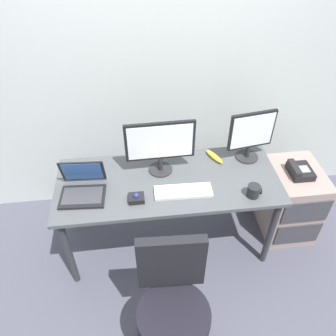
% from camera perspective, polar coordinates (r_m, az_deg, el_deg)
% --- Properties ---
extents(ground_plane, '(8.00, 8.00, 0.00)m').
position_cam_1_polar(ground_plane, '(3.06, 0.00, -12.18)').
color(ground_plane, '#484856').
extents(back_wall, '(6.00, 0.10, 2.80)m').
position_cam_1_polar(back_wall, '(2.73, -1.84, 18.37)').
color(back_wall, '#B9C2BD').
rests_on(back_wall, ground).
extents(desk, '(1.65, 0.68, 0.74)m').
position_cam_1_polar(desk, '(2.56, 0.00, -3.35)').
color(desk, '#484C50').
rests_on(desk, ground).
extents(file_cabinet, '(0.42, 0.53, 0.65)m').
position_cam_1_polar(file_cabinet, '(3.12, 19.74, -5.15)').
color(file_cabinet, gray).
rests_on(file_cabinet, ground).
extents(desk_phone, '(0.17, 0.20, 0.09)m').
position_cam_1_polar(desk_phone, '(2.87, 21.30, -0.44)').
color(desk_phone, black).
rests_on(desk_phone, file_cabinet).
extents(office_chair, '(0.52, 0.52, 0.96)m').
position_cam_1_polar(office_chair, '(2.24, 0.81, -22.89)').
color(office_chair, black).
rests_on(office_chair, ground).
extents(monitor_main, '(0.51, 0.18, 0.43)m').
position_cam_1_polar(monitor_main, '(2.43, -1.34, 4.04)').
color(monitor_main, '#262628').
rests_on(monitor_main, desk).
extents(monitor_side, '(0.36, 0.18, 0.42)m').
position_cam_1_polar(monitor_side, '(2.65, 13.85, 5.58)').
color(monitor_side, '#262628').
rests_on(monitor_side, desk).
extents(keyboard, '(0.41, 0.15, 0.03)m').
position_cam_1_polar(keyboard, '(2.41, 2.57, -3.93)').
color(keyboard, silver).
rests_on(keyboard, desk).
extents(laptop, '(0.33, 0.30, 0.23)m').
position_cam_1_polar(laptop, '(2.45, -14.19, -3.16)').
color(laptop, black).
rests_on(laptop, desk).
extents(trackball_mouse, '(0.11, 0.09, 0.07)m').
position_cam_1_polar(trackball_mouse, '(2.36, -5.35, -5.05)').
color(trackball_mouse, black).
rests_on(trackball_mouse, desk).
extents(coffee_mug, '(0.10, 0.09, 0.09)m').
position_cam_1_polar(coffee_mug, '(2.44, 14.26, -3.77)').
color(coffee_mug, black).
rests_on(coffee_mug, desk).
extents(banana, '(0.13, 0.19, 0.04)m').
position_cam_1_polar(banana, '(2.71, 7.79, 1.92)').
color(banana, yellow).
rests_on(banana, desk).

